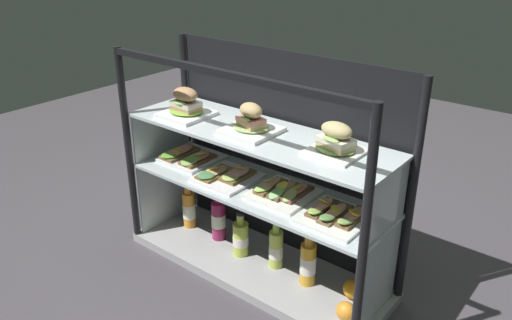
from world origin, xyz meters
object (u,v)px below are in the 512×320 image
object	(u,v)px
plated_roll_sandwich_near_right_corner	(186,106)
plated_roll_sandwich_left_of_center	(251,123)
juice_bottle_back_right	(219,219)
open_sandwich_tray_left_of_center	(189,157)
plated_roll_sandwich_right_of_center	(336,141)
juice_bottle_front_middle	(241,238)
orange_fruit_beside_bottles	(346,311)
juice_bottle_near_post	(308,263)
orange_fruit_near_left_post	(353,289)
open_sandwich_tray_mid_left	(335,215)
juice_bottle_front_right_end	(189,209)
open_sandwich_tray_far_left	(283,192)
open_sandwich_tray_center	(226,175)
juice_bottle_front_fourth	(276,248)

from	to	relation	value
plated_roll_sandwich_near_right_corner	plated_roll_sandwich_left_of_center	size ratio (longest dim) A/B	0.99
juice_bottle_back_right	open_sandwich_tray_left_of_center	bearing A→B (deg)	-171.32
plated_roll_sandwich_right_of_center	juice_bottle_back_right	distance (m)	0.84
plated_roll_sandwich_left_of_center	plated_roll_sandwich_right_of_center	size ratio (longest dim) A/B	1.09
juice_bottle_front_middle	orange_fruit_beside_bottles	bearing A→B (deg)	-7.75
open_sandwich_tray_left_of_center	juice_bottle_back_right	bearing A→B (deg)	8.68
juice_bottle_near_post	plated_roll_sandwich_right_of_center	bearing A→B (deg)	-0.03
orange_fruit_near_left_post	open_sandwich_tray_mid_left	bearing A→B (deg)	-132.59
open_sandwich_tray_mid_left	juice_bottle_front_right_end	distance (m)	0.90
open_sandwich_tray_mid_left	open_sandwich_tray_far_left	bearing A→B (deg)	174.79
plated_roll_sandwich_right_of_center	juice_bottle_front_middle	world-z (taller)	plated_roll_sandwich_right_of_center
plated_roll_sandwich_near_right_corner	orange_fruit_near_left_post	size ratio (longest dim) A/B	2.57
open_sandwich_tray_mid_left	juice_bottle_front_right_end	bearing A→B (deg)	176.80
plated_roll_sandwich_right_of_center	open_sandwich_tray_center	distance (m)	0.58
juice_bottle_back_right	juice_bottle_front_right_end	bearing A→B (deg)	-177.09
open_sandwich_tray_center	open_sandwich_tray_mid_left	xyz separation A→B (m)	(0.54, 0.00, -0.00)
juice_bottle_front_fourth	orange_fruit_near_left_post	bearing A→B (deg)	3.71
juice_bottle_near_post	open_sandwich_tray_center	bearing A→B (deg)	-174.66
orange_fruit_near_left_post	orange_fruit_beside_bottles	bearing A→B (deg)	-72.03
plated_roll_sandwich_left_of_center	open_sandwich_tray_left_of_center	distance (m)	0.48
plated_roll_sandwich_left_of_center	plated_roll_sandwich_right_of_center	xyz separation A→B (m)	(0.37, 0.03, 0.01)
plated_roll_sandwich_right_of_center	orange_fruit_near_left_post	world-z (taller)	plated_roll_sandwich_right_of_center
plated_roll_sandwich_near_right_corner	plated_roll_sandwich_left_of_center	distance (m)	0.35
open_sandwich_tray_center	juice_bottle_back_right	bearing A→B (deg)	152.12
open_sandwich_tray_left_of_center	juice_bottle_front_right_end	distance (m)	0.30
plated_roll_sandwich_right_of_center	open_sandwich_tray_far_left	xyz separation A→B (m)	(-0.22, -0.01, -0.27)
plated_roll_sandwich_left_of_center	plated_roll_sandwich_right_of_center	distance (m)	0.37
open_sandwich_tray_left_of_center	juice_bottle_front_middle	size ratio (longest dim) A/B	1.16
orange_fruit_near_left_post	open_sandwich_tray_left_of_center	bearing A→B (deg)	-177.48
open_sandwich_tray_center	open_sandwich_tray_mid_left	world-z (taller)	open_sandwich_tray_center
juice_bottle_near_post	orange_fruit_near_left_post	xyz separation A→B (m)	(0.19, 0.04, -0.06)
plated_roll_sandwich_right_of_center	orange_fruit_near_left_post	xyz separation A→B (m)	(0.10, 0.04, -0.63)
juice_bottle_front_middle	open_sandwich_tray_mid_left	bearing A→B (deg)	-2.60
juice_bottle_front_fourth	plated_roll_sandwich_right_of_center	bearing A→B (deg)	-2.77
juice_bottle_front_fourth	orange_fruit_beside_bottles	distance (m)	0.43
juice_bottle_near_post	juice_bottle_front_middle	bearing A→B (deg)	-177.94
open_sandwich_tray_far_left	open_sandwich_tray_left_of_center	bearing A→B (deg)	178.97
juice_bottle_back_right	orange_fruit_beside_bottles	bearing A→B (deg)	-8.62
plated_roll_sandwich_right_of_center	juice_bottle_front_middle	distance (m)	0.74
juice_bottle_front_fourth	open_sandwich_tray_far_left	bearing A→B (deg)	-27.57
open_sandwich_tray_far_left	juice_bottle_front_fourth	xyz separation A→B (m)	(-0.05, 0.02, -0.31)
plated_roll_sandwich_near_right_corner	juice_bottle_back_right	size ratio (longest dim) A/B	0.85
open_sandwich_tray_left_of_center	juice_bottle_front_fourth	bearing A→B (deg)	1.64
open_sandwich_tray_far_left	open_sandwich_tray_mid_left	distance (m)	0.26
open_sandwich_tray_center	orange_fruit_beside_bottles	size ratio (longest dim) A/B	3.38
open_sandwich_tray_center	juice_bottle_back_right	size ratio (longest dim) A/B	1.04
juice_bottle_front_middle	juice_bottle_near_post	distance (m)	0.36
plated_roll_sandwich_right_of_center	juice_bottle_front_right_end	size ratio (longest dim) A/B	0.82
open_sandwich_tray_far_left	juice_bottle_front_right_end	size ratio (longest dim) A/B	1.07
juice_bottle_front_middle	orange_fruit_beside_bottles	world-z (taller)	juice_bottle_front_middle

